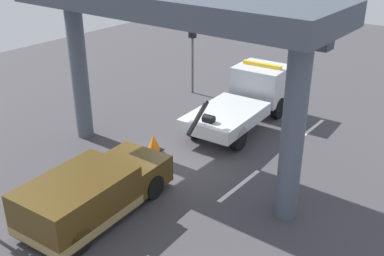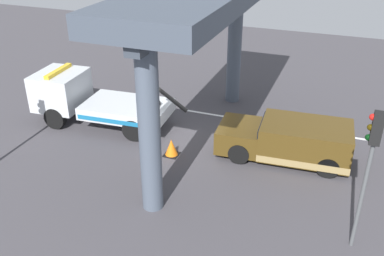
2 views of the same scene
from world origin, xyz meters
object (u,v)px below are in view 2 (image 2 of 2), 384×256
at_px(towed_van_green, 290,141).
at_px(traffic_cone_orange, 171,148).
at_px(traffic_light_near, 371,153).
at_px(tow_truck_white, 88,98).

height_order(towed_van_green, traffic_cone_orange, towed_van_green).
relative_size(towed_van_green, traffic_light_near, 1.20).
bearing_deg(traffic_light_near, towed_van_green, -59.02).
bearing_deg(traffic_cone_orange, towed_van_green, -161.72).
bearing_deg(towed_van_green, traffic_cone_orange, 18.28).
xyz_separation_m(traffic_light_near, traffic_cone_orange, (7.15, -2.89, -2.88)).
relative_size(traffic_light_near, traffic_cone_orange, 6.27).
height_order(traffic_light_near, traffic_cone_orange, traffic_light_near).
bearing_deg(tow_truck_white, towed_van_green, -179.63).
distance_m(tow_truck_white, traffic_light_near, 12.86).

